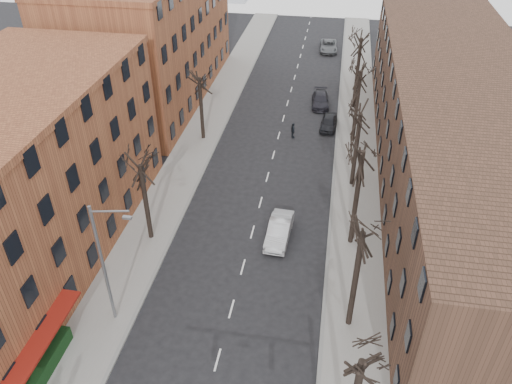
% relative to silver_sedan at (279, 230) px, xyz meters
% --- Properties ---
extents(sidewalk_left, '(4.00, 90.00, 0.15)m').
position_rel_silver_sedan_xyz_m(sidewalk_left, '(-10.16, 15.37, -0.69)').
color(sidewalk_left, gray).
rests_on(sidewalk_left, ground).
extents(sidewalk_right, '(4.00, 90.00, 0.15)m').
position_rel_silver_sedan_xyz_m(sidewalk_right, '(5.84, 15.37, -0.69)').
color(sidewalk_right, gray).
rests_on(sidewalk_right, ground).
extents(building_left_near, '(12.00, 26.00, 12.00)m').
position_rel_silver_sedan_xyz_m(building_left_near, '(-18.16, -4.63, 5.23)').
color(building_left_near, brown).
rests_on(building_left_near, ground).
extents(building_left_far, '(12.00, 28.00, 14.00)m').
position_rel_silver_sedan_xyz_m(building_left_far, '(-18.16, 24.37, 6.23)').
color(building_left_far, brown).
rests_on(building_left_far, ground).
extents(building_right, '(12.00, 50.00, 10.00)m').
position_rel_silver_sedan_xyz_m(building_right, '(13.84, 10.37, 4.23)').
color(building_right, '#4D3224').
rests_on(building_right, ground).
extents(awning_left, '(1.20, 7.00, 0.15)m').
position_rel_silver_sedan_xyz_m(awning_left, '(-11.56, -13.63, -0.77)').
color(awning_left, maroon).
rests_on(awning_left, ground).
extents(hedge, '(0.80, 6.00, 1.00)m').
position_rel_silver_sedan_xyz_m(hedge, '(-11.66, -14.63, -0.12)').
color(hedge, '#133816').
rests_on(hedge, sidewalk_left).
extents(tree_right_b, '(5.20, 5.20, 10.80)m').
position_rel_silver_sedan_xyz_m(tree_right_b, '(5.44, -7.63, -0.77)').
color(tree_right_b, black).
rests_on(tree_right_b, ground).
extents(tree_right_c, '(5.20, 5.20, 11.60)m').
position_rel_silver_sedan_xyz_m(tree_right_c, '(5.44, 0.37, -0.77)').
color(tree_right_c, black).
rests_on(tree_right_c, ground).
extents(tree_right_d, '(5.20, 5.20, 10.00)m').
position_rel_silver_sedan_xyz_m(tree_right_d, '(5.44, 8.37, -0.77)').
color(tree_right_d, black).
rests_on(tree_right_d, ground).
extents(tree_right_e, '(5.20, 5.20, 10.80)m').
position_rel_silver_sedan_xyz_m(tree_right_e, '(5.44, 16.37, -0.77)').
color(tree_right_e, black).
rests_on(tree_right_e, ground).
extents(tree_right_f, '(5.20, 5.20, 11.60)m').
position_rel_silver_sedan_xyz_m(tree_right_f, '(5.44, 24.37, -0.77)').
color(tree_right_f, black).
rests_on(tree_right_f, ground).
extents(tree_left_a, '(5.20, 5.20, 9.50)m').
position_rel_silver_sedan_xyz_m(tree_left_a, '(-9.76, -1.63, -0.77)').
color(tree_left_a, black).
rests_on(tree_left_a, ground).
extents(tree_left_b, '(5.20, 5.20, 9.50)m').
position_rel_silver_sedan_xyz_m(tree_left_b, '(-9.76, 14.37, -0.77)').
color(tree_left_b, black).
rests_on(tree_left_b, ground).
extents(streetlight, '(2.45, 0.22, 9.03)m').
position_rel_silver_sedan_xyz_m(streetlight, '(-9.19, -9.63, 4.24)').
color(streetlight, slate).
rests_on(streetlight, ground).
extents(silver_sedan, '(1.86, 4.74, 1.54)m').
position_rel_silver_sedan_xyz_m(silver_sedan, '(0.00, 0.00, 0.00)').
color(silver_sedan, '#BABDC2').
rests_on(silver_sedan, ground).
extents(parked_car_near, '(1.87, 4.06, 1.35)m').
position_rel_silver_sedan_xyz_m(parked_car_near, '(2.87, 18.85, -0.10)').
color(parked_car_near, black).
rests_on(parked_car_near, ground).
extents(parked_car_mid, '(2.24, 4.83, 1.37)m').
position_rel_silver_sedan_xyz_m(parked_car_mid, '(1.64, 24.39, -0.09)').
color(parked_car_mid, black).
rests_on(parked_car_mid, ground).
extents(parked_car_far, '(2.71, 5.34, 1.45)m').
position_rel_silver_sedan_xyz_m(parked_car_far, '(1.64, 43.17, -0.05)').
color(parked_car_far, '#56595D').
rests_on(parked_car_far, ground).
extents(pedestrian_crossing, '(0.73, 1.05, 1.66)m').
position_rel_silver_sedan_xyz_m(pedestrian_crossing, '(-0.68, 16.15, 0.06)').
color(pedestrian_crossing, black).
rests_on(pedestrian_crossing, ground).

